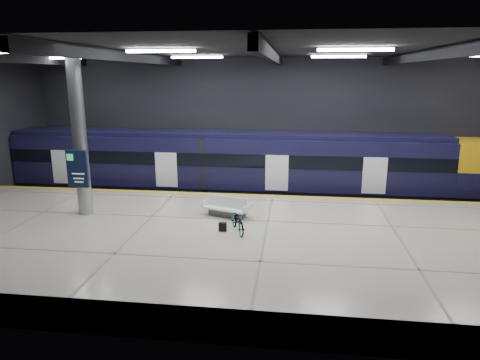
# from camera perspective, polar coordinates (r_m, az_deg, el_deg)

# --- Properties ---
(ground) EXTENTS (30.00, 30.00, 0.00)m
(ground) POSITION_cam_1_polar(r_m,az_deg,el_deg) (19.27, 3.88, -7.57)
(ground) COLOR black
(ground) RESTS_ON ground
(room_shell) EXTENTS (30.10, 16.10, 8.05)m
(room_shell) POSITION_cam_1_polar(r_m,az_deg,el_deg) (17.99, 4.18, 9.64)
(room_shell) COLOR black
(room_shell) RESTS_ON ground
(platform) EXTENTS (30.00, 11.00, 1.10)m
(platform) POSITION_cam_1_polar(r_m,az_deg,el_deg) (16.75, 3.39, -8.93)
(platform) COLOR beige
(platform) RESTS_ON ground
(safety_strip) EXTENTS (30.00, 0.40, 0.01)m
(safety_strip) POSITION_cam_1_polar(r_m,az_deg,el_deg) (21.52, 4.37, -2.15)
(safety_strip) COLOR gold
(safety_strip) RESTS_ON platform
(rails) EXTENTS (30.00, 1.52, 0.16)m
(rails) POSITION_cam_1_polar(r_m,az_deg,el_deg) (24.44, 4.67, -2.69)
(rails) COLOR gray
(rails) RESTS_ON ground
(train) EXTENTS (29.40, 2.84, 3.79)m
(train) POSITION_cam_1_polar(r_m,az_deg,el_deg) (24.02, 2.20, 1.92)
(train) COLOR black
(train) RESTS_ON ground
(bench) EXTENTS (2.19, 1.46, 0.89)m
(bench) POSITION_cam_1_polar(r_m,az_deg,el_deg) (18.40, -1.74, -3.92)
(bench) COLOR #595B60
(bench) RESTS_ON platform
(bicycle) EXTENTS (1.17, 1.78, 0.88)m
(bicycle) POSITION_cam_1_polar(r_m,az_deg,el_deg) (16.58, -0.28, -5.48)
(bicycle) COLOR #99999E
(bicycle) RESTS_ON platform
(pannier_bag) EXTENTS (0.30, 0.18, 0.35)m
(pannier_bag) POSITION_cam_1_polar(r_m,az_deg,el_deg) (16.76, -2.32, -6.25)
(pannier_bag) COLOR black
(pannier_bag) RESTS_ON platform
(info_column) EXTENTS (0.90, 0.78, 6.90)m
(info_column) POSITION_cam_1_polar(r_m,az_deg,el_deg) (19.29, -20.64, 5.32)
(info_column) COLOR #9EA0A5
(info_column) RESTS_ON platform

